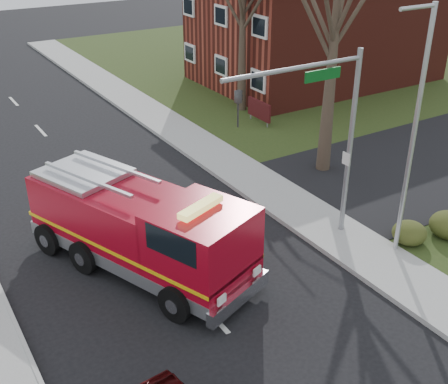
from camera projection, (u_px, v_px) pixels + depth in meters
ground at (211, 314)px, 16.63m from camera, size 120.00×120.00×0.00m
sidewalk_right at (364, 252)px, 19.52m from camera, size 2.40×80.00×0.15m
brick_building at (317, 26)px, 37.53m from camera, size 15.40×10.40×7.25m
health_center_sign at (259, 110)px, 30.63m from camera, size 0.12×2.00×1.40m
hedge_corner at (443, 230)px, 19.85m from camera, size 2.80×2.00×0.90m
bare_tree_near at (337, 2)px, 22.28m from camera, size 6.00×6.00×12.00m
traffic_signal_mast at (324, 118)px, 18.08m from camera, size 5.29×0.18×6.80m
streetlight_pole at (413, 130)px, 17.55m from camera, size 1.48×0.16×8.40m
fire_engine at (142, 230)px, 18.14m from camera, size 5.41×8.44×3.22m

